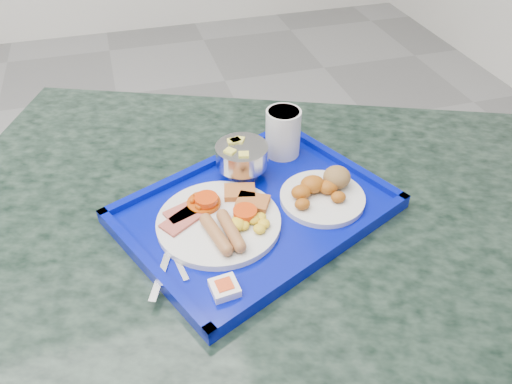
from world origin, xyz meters
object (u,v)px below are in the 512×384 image
table (262,279)px  fruit_bowl (242,156)px  bread_plate (323,191)px  main_plate (222,220)px  tray (256,211)px  juice_cup (283,131)px

table → fruit_bowl: bearing=99.3°
table → bread_plate: bearing=-8.9°
main_plate → fruit_bowl: 0.16m
tray → juice_cup: 0.20m
main_plate → juice_cup: bearing=46.1°
table → fruit_bowl: (-0.02, 0.10, 0.27)m
main_plate → juice_cup: juice_cup is taller
tray → juice_cup: size_ratio=5.62×
main_plate → fruit_bowl: fruit_bowl is taller
bread_plate → juice_cup: size_ratio=1.58×
tray → bread_plate: 0.14m
main_plate → fruit_bowl: size_ratio=2.14×
tray → fruit_bowl: 0.12m
main_plate → juice_cup: (0.18, 0.19, 0.04)m
tray → bread_plate: size_ratio=3.56×
fruit_bowl → table: bearing=-80.7°
tray → fruit_bowl: bearing=89.1°
main_plate → bread_plate: bread_plate is taller
main_plate → fruit_bowl: bearing=60.9°
tray → main_plate: bearing=-160.8°
fruit_bowl → juice_cup: juice_cup is taller
tray → main_plate: (-0.07, -0.03, 0.02)m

